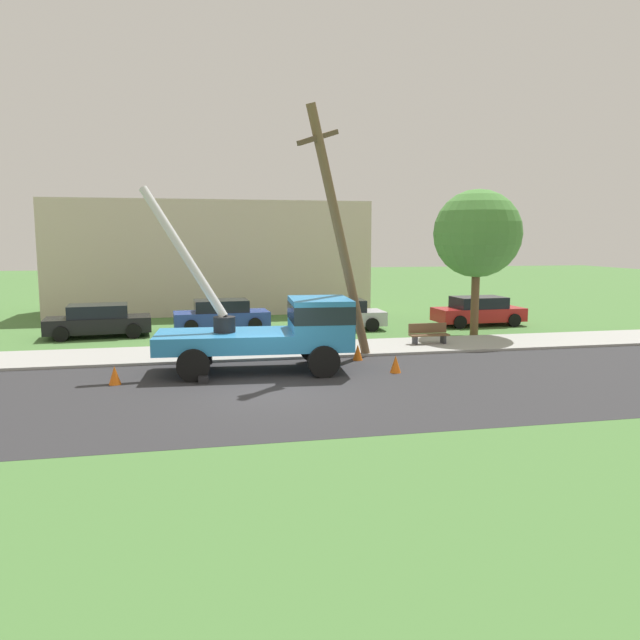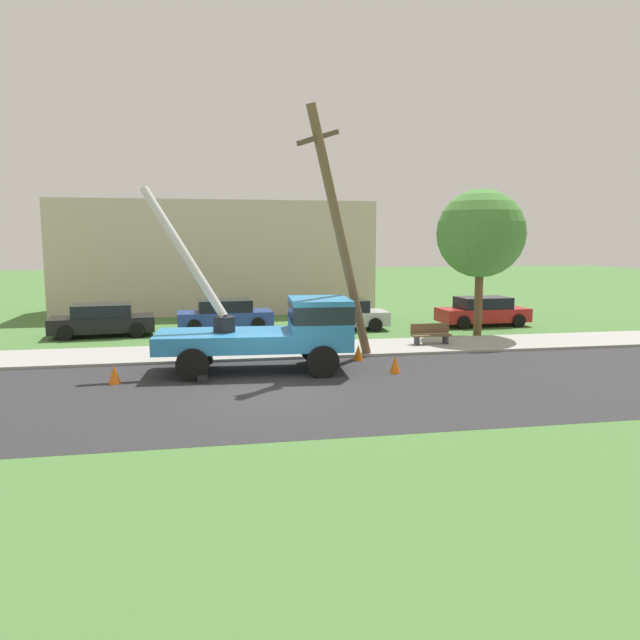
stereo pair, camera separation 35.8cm
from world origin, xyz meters
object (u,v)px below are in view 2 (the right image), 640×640
Objects in this scene: traffic_cone_ahead at (395,364)px; parked_sedan_black at (102,320)px; parked_sedan_silver at (341,315)px; roadside_tree_near at (481,234)px; utility_truck at (280,328)px; park_bench at (431,335)px; leaning_utility_pole at (340,234)px; traffic_cone_curbside at (358,352)px; parked_sedan_blue at (225,315)px; traffic_cone_behind at (114,374)px; parked_sedan_red at (483,311)px.

parked_sedan_black is at bearing 137.64° from traffic_cone_ahead.
parked_sedan_silver is 7.32m from roadside_tree_near.
utility_truck is 7.33m from park_bench.
utility_truck is at bearing -149.70° from roadside_tree_near.
leaning_utility_pole is 1.95× the size of parked_sedan_silver.
traffic_cone_curbside is 9.40m from parked_sedan_blue.
leaning_utility_pole is 5.41× the size of park_bench.
traffic_cone_behind is at bearing -133.84° from parked_sedan_silver.
parked_sedan_red is at bearing 0.06° from parked_sedan_silver.
utility_truck reaches higher than park_bench.
traffic_cone_curbside is at bearing -62.08° from parked_sedan_blue.
traffic_cone_curbside is 0.13× the size of parked_sedan_red.
utility_truck is 11.43m from roadside_tree_near.
leaning_utility_pole is 8.52m from roadside_tree_near.
leaning_utility_pole reaches higher than traffic_cone_ahead.
traffic_cone_curbside is at bearing 14.48° from traffic_cone_behind.
parked_sedan_red is (7.20, 0.01, 0.00)m from parked_sedan_silver.
parked_sedan_silver is 7.20m from parked_sedan_red.
park_bench is (2.57, -5.03, -0.25)m from parked_sedan_silver.
utility_truck is 1.50× the size of parked_sedan_blue.
utility_truck is 12.05× the size of traffic_cone_curbside.
utility_truck is at bearing -159.33° from traffic_cone_curbside.
park_bench is (7.95, -6.07, -0.25)m from parked_sedan_blue.
parked_sedan_blue is at bearing 10.56° from parked_sedan_black.
parked_sedan_blue is 5.47m from parked_sedan_silver.
roadside_tree_near is at bearing 48.27° from traffic_cone_ahead.
roadside_tree_near is (14.57, 6.52, 4.20)m from traffic_cone_behind.
parked_sedan_black is 1.02× the size of parked_sedan_red.
parked_sedan_red reaches higher than traffic_cone_curbside.
parked_sedan_silver is (10.74, -0.04, 0.00)m from parked_sedan_black.
parked_sedan_silver is 0.69× the size of roadside_tree_near.
roadside_tree_near is (16.36, -2.84, 3.77)m from parked_sedan_black.
utility_truck reaches higher than parked_sedan_silver.
park_bench is at bearing 56.87° from traffic_cone_ahead.
roadside_tree_near is at bearing 24.10° from traffic_cone_behind.
parked_sedan_silver is at bearing 46.16° from traffic_cone_behind.
roadside_tree_near is (5.62, -2.80, 3.77)m from parked_sedan_silver.
parked_sedan_silver reaches higher than traffic_cone_ahead.
leaning_utility_pole is 1.90× the size of parked_sedan_black.
leaning_utility_pole reaches higher than traffic_cone_curbside.
parked_sedan_black is (-6.85, 8.39, -0.70)m from utility_truck.
traffic_cone_behind is (-5.06, -0.96, -1.13)m from utility_truck.
parked_sedan_silver is (5.38, -1.04, 0.00)m from parked_sedan_blue.
utility_truck is 3.92m from leaning_utility_pole.
roadside_tree_near reaches higher than park_bench.
traffic_cone_behind is 9.53m from parked_sedan_black.
traffic_cone_behind is at bearing -164.05° from leaning_utility_pole.
leaning_utility_pole is 15.46× the size of traffic_cone_ahead.
parked_sedan_blue is at bearing 70.98° from traffic_cone_behind.
utility_truck is 10.86m from parked_sedan_black.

